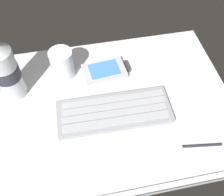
{
  "coord_description": "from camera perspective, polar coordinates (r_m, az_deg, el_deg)",
  "views": [
    {
      "loc": [
        -7.9,
        -39.78,
        58.34
      ],
      "look_at": [
        0.0,
        0.0,
        3.0
      ],
      "focal_mm": 43.3,
      "sensor_mm": 36.0,
      "label": 1
    }
  ],
  "objects": [
    {
      "name": "juice_cup",
      "position": [
        0.76,
        -10.45,
        6.94
      ],
      "size": [
        6.4,
        6.4,
        8.5
      ],
      "color": "silver",
      "rests_on": "ground_plane"
    },
    {
      "name": "keyboard",
      "position": [
        0.69,
        0.85,
        -2.82
      ],
      "size": [
        29.23,
        11.62,
        1.7
      ],
      "color": "#93969B",
      "rests_on": "ground_plane"
    },
    {
      "name": "stylus_pen",
      "position": [
        0.68,
        18.54,
        -9.36
      ],
      "size": [
        9.51,
        1.95,
        0.7
      ],
      "primitive_type": "cylinder",
      "rotation": [
        0.0,
        1.57,
        -0.13
      ],
      "color": "#26262B",
      "rests_on": "ground_plane"
    },
    {
      "name": "water_bottle",
      "position": [
        0.72,
        -21.66,
        5.56
      ],
      "size": [
        6.73,
        6.73,
        20.8
      ],
      "color": "silver",
      "rests_on": "ground_plane"
    },
    {
      "name": "ground_plane",
      "position": [
        0.72,
        0.04,
        -2.03
      ],
      "size": [
        64.0,
        48.0,
        2.8
      ],
      "color": "silver"
    },
    {
      "name": "handheld_device",
      "position": [
        0.78,
        -1.19,
        5.82
      ],
      "size": [
        13.29,
        8.73,
        1.5
      ],
      "color": "#B7BABF",
      "rests_on": "ground_plane"
    }
  ]
}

